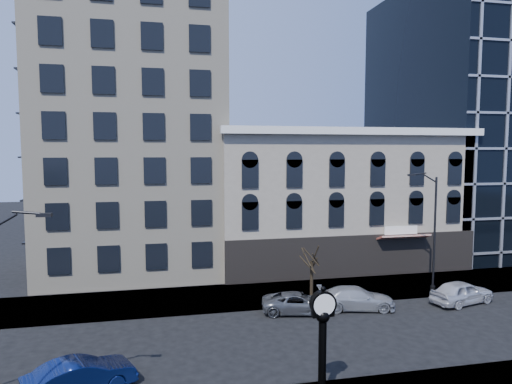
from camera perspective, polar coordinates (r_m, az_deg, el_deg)
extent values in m
plane|color=black|center=(26.34, -2.56, -18.48)|extent=(160.00, 160.00, 0.00)
cube|color=gray|center=(33.73, -4.88, -13.02)|extent=(160.00, 6.00, 0.12)
cube|color=beige|center=(43.70, -15.14, 16.08)|extent=(15.00, 15.00, 38.00)
cube|color=#9E9482|center=(43.14, 9.69, -1.03)|extent=(22.00, 10.00, 12.00)
cube|color=white|center=(38.16, 12.75, 7.46)|extent=(22.60, 0.80, 0.60)
cube|color=black|center=(39.24, 12.36, -7.90)|extent=(22.00, 0.30, 3.60)
cube|color=maroon|center=(40.25, 17.95, -5.38)|extent=(4.50, 1.18, 0.55)
cube|color=black|center=(57.57, 26.87, 7.98)|extent=(20.00, 20.00, 28.00)
cylinder|color=black|center=(19.94, 8.29, -19.40)|extent=(0.33, 0.33, 2.98)
sphere|color=black|center=(19.34, 8.35, -15.09)|extent=(0.58, 0.58, 0.58)
cube|color=black|center=(19.30, 8.35, -14.80)|extent=(0.93, 0.25, 0.26)
cylinder|color=black|center=(19.16, 8.37, -13.65)|extent=(1.08, 0.36, 1.07)
cylinder|color=white|center=(19.01, 8.56, -13.81)|extent=(0.91, 0.05, 0.91)
cylinder|color=white|center=(19.32, 8.18, -13.49)|extent=(0.91, 0.05, 0.91)
sphere|color=black|center=(18.98, 8.39, -11.88)|extent=(0.21, 0.21, 0.21)
cube|color=black|center=(17.82, -25.35, -2.62)|extent=(0.53, 0.26, 0.13)
cylinder|color=black|center=(36.39, 21.42, -4.98)|extent=(0.16, 0.16, 8.55)
cylinder|color=black|center=(37.29, 21.21, -11.16)|extent=(0.36, 0.36, 0.40)
cube|color=black|center=(35.10, 18.89, 2.02)|extent=(0.57, 0.28, 0.14)
cylinder|color=black|center=(33.58, 6.96, -10.69)|extent=(0.24, 0.24, 2.62)
imported|color=#0C194C|center=(22.71, -21.11, -20.71)|extent=(4.92, 3.39, 1.54)
imported|color=#595B60|center=(30.80, 5.27, -13.64)|extent=(5.07, 3.12, 1.31)
imported|color=#A5A8AD|center=(32.03, 12.42, -12.84)|extent=(5.44, 3.10, 1.49)
imported|color=silver|center=(35.37, 24.32, -11.34)|extent=(5.04, 2.98, 1.61)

